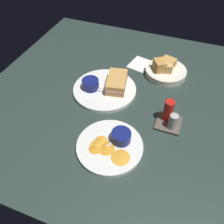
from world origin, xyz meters
The scene contains 12 objects.
ground_plane centered at (0.00, 0.00, -1.50)cm, with size 110.00×110.00×3.00cm, color #283833.
plate_sandwich_main centered at (-0.33, -5.47, 0.80)cm, with size 26.44×26.44×1.60cm, color white.
sandwich_half_near centered at (-2.80, -1.10, 4.00)cm, with size 14.39×10.03×4.80cm.
ramekin_dark_sauce centered at (1.75, -11.04, 3.76)cm, with size 6.97×6.97×4.02cm.
spoon_by_dark_ramekin centered at (1.97, -5.50, 1.96)cm, with size 2.32×9.90×0.80cm.
plate_chips_companion centered at (26.22, 6.93, 0.80)cm, with size 22.58×22.58×1.60cm, color white.
ramekin_light_gravy centered at (22.84, 9.76, 3.62)cm, with size 6.71×6.71×3.76cm.
spoon_by_gravy_ramekin centered at (22.08, 9.41, 1.96)cm, with size 9.22×6.34×0.80cm.
plantain_chip_scatter centered at (28.21, 6.42, 1.90)cm, with size 10.56×15.79×0.60cm.
bread_basket_rear centered at (-20.31, 15.91, 2.34)cm, with size 18.32×18.32×7.62cm.
condiment_caddy centered at (8.31, 23.16, 3.41)cm, with size 9.00×9.00×9.50cm.
paper_napkin_folded centered at (-23.94, 3.18, 0.20)cm, with size 11.00×9.00×0.40cm, color white.
Camera 1 is at (68.67, 23.78, 66.45)cm, focal length 37.60 mm.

